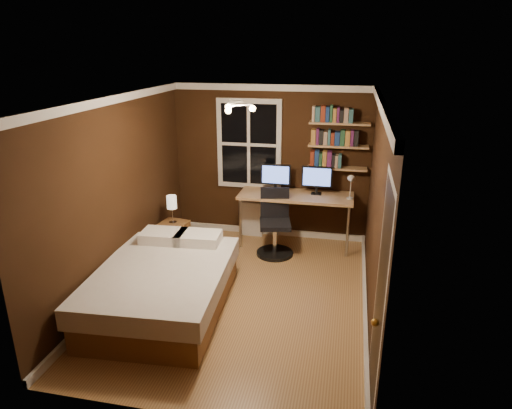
% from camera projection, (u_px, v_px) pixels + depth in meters
% --- Properties ---
extents(floor, '(4.20, 4.20, 0.00)m').
position_uv_depth(floor, '(241.00, 295.00, 5.92)').
color(floor, brown).
rests_on(floor, ground).
extents(wall_back, '(3.20, 0.04, 2.50)m').
position_uv_depth(wall_back, '(271.00, 163.00, 7.45)').
color(wall_back, black).
rests_on(wall_back, ground).
extents(wall_left, '(0.04, 4.20, 2.50)m').
position_uv_depth(wall_left, '(118.00, 195.00, 5.83)').
color(wall_left, black).
rests_on(wall_left, ground).
extents(wall_right, '(0.04, 4.20, 2.50)m').
position_uv_depth(wall_right, '(376.00, 213.00, 5.20)').
color(wall_right, black).
rests_on(wall_right, ground).
extents(ceiling, '(3.20, 4.20, 0.02)m').
position_uv_depth(ceiling, '(238.00, 98.00, 5.10)').
color(ceiling, white).
rests_on(ceiling, wall_back).
extents(window, '(1.06, 0.06, 1.46)m').
position_uv_depth(window, '(249.00, 144.00, 7.39)').
color(window, silver).
rests_on(window, wall_back).
extents(door, '(0.03, 0.82, 2.05)m').
position_uv_depth(door, '(379.00, 301.00, 3.84)').
color(door, black).
rests_on(door, ground).
extents(door_knob, '(0.06, 0.06, 0.06)m').
position_uv_depth(door_knob, '(375.00, 323.00, 3.58)').
color(door_knob, '#BA8632').
rests_on(door_knob, door).
extents(ceiling_fixture, '(0.44, 0.44, 0.18)m').
position_uv_depth(ceiling_fixture, '(236.00, 109.00, 5.04)').
color(ceiling_fixture, beige).
rests_on(ceiling_fixture, ceiling).
extents(bookshelf_lower, '(0.92, 0.22, 0.03)m').
position_uv_depth(bookshelf_lower, '(337.00, 168.00, 7.13)').
color(bookshelf_lower, '#9F7C4D').
rests_on(bookshelf_lower, wall_back).
extents(books_row_lower, '(0.48, 0.16, 0.23)m').
position_uv_depth(books_row_lower, '(338.00, 160.00, 7.09)').
color(books_row_lower, maroon).
rests_on(books_row_lower, bookshelf_lower).
extents(bookshelf_middle, '(0.92, 0.22, 0.03)m').
position_uv_depth(bookshelf_middle, '(338.00, 146.00, 7.02)').
color(bookshelf_middle, '#9F7C4D').
rests_on(bookshelf_middle, wall_back).
extents(books_row_middle, '(0.66, 0.16, 0.23)m').
position_uv_depth(books_row_middle, '(339.00, 138.00, 6.97)').
color(books_row_middle, navy).
rests_on(books_row_middle, bookshelf_middle).
extents(bookshelf_upper, '(0.92, 0.22, 0.03)m').
position_uv_depth(bookshelf_upper, '(340.00, 123.00, 6.90)').
color(bookshelf_upper, '#9F7C4D').
rests_on(bookshelf_upper, wall_back).
extents(books_row_upper, '(0.60, 0.16, 0.23)m').
position_uv_depth(books_row_upper, '(340.00, 115.00, 6.86)').
color(books_row_upper, '#225133').
rests_on(books_row_upper, bookshelf_upper).
extents(bed, '(1.62, 2.16, 0.70)m').
position_uv_depth(bed, '(164.00, 287.00, 5.52)').
color(bed, brown).
rests_on(bed, ground).
extents(nightstand, '(0.45, 0.45, 0.49)m').
position_uv_depth(nightstand, '(174.00, 238.00, 7.07)').
color(nightstand, brown).
rests_on(nightstand, ground).
extents(bedside_lamp, '(0.15, 0.15, 0.44)m').
position_uv_depth(bedside_lamp, '(172.00, 209.00, 6.92)').
color(bedside_lamp, beige).
rests_on(bedside_lamp, nightstand).
extents(radiator, '(0.39, 0.14, 0.59)m').
position_uv_depth(radiator, '(251.00, 218.00, 7.72)').
color(radiator, silver).
rests_on(radiator, ground).
extents(desk, '(1.79, 0.67, 0.85)m').
position_uv_depth(desk, '(296.00, 198.00, 7.18)').
color(desk, '#9F7C4D').
rests_on(desk, ground).
extents(monitor_left, '(0.48, 0.12, 0.45)m').
position_uv_depth(monitor_left, '(276.00, 178.00, 7.24)').
color(monitor_left, black).
rests_on(monitor_left, desk).
extents(monitor_right, '(0.48, 0.12, 0.45)m').
position_uv_depth(monitor_right, '(317.00, 180.00, 7.11)').
color(monitor_right, black).
rests_on(monitor_right, desk).
extents(desk_lamp, '(0.14, 0.32, 0.44)m').
position_uv_depth(desk_lamp, '(351.00, 187.00, 6.81)').
color(desk_lamp, silver).
rests_on(desk_lamp, desk).
extents(office_chair, '(0.56, 0.56, 1.02)m').
position_uv_depth(office_chair, '(275.00, 230.00, 6.98)').
color(office_chair, black).
rests_on(office_chair, ground).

